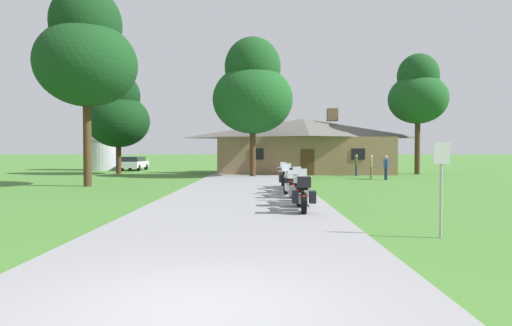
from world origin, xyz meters
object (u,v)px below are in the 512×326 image
(tree_left_near, at_px, (86,52))
(tree_by_lodge_front, at_px, (253,90))
(tree_right_of_lodge, at_px, (418,92))
(parked_white_suv_far_left, at_px, (134,163))
(motorcycle_orange_second_in_row, at_px, (298,189))
(metal_silo_distant, at_px, (103,137))
(metal_signpost_roadside, at_px, (441,178))
(motorcycle_green_nearest_to_camera, at_px, (303,194))
(bystander_tan_shirt_beside_signpost, at_px, (371,166))
(tree_left_far, at_px, (118,114))
(motorcycle_black_fourth_in_row, at_px, (289,180))
(bystander_blue_shirt_by_tree, at_px, (386,166))
(motorcycle_black_farthest_in_row, at_px, (285,177))
(motorcycle_silver_third_in_row, at_px, (289,183))
(bystander_olive_shirt_near_lodge, at_px, (356,164))

(tree_left_near, distance_m, tree_by_lodge_front, 12.62)
(tree_right_of_lodge, xyz_separation_m, parked_white_suv_far_left, (-26.24, 6.94, -6.17))
(motorcycle_orange_second_in_row, bearing_deg, metal_silo_distant, 123.49)
(metal_signpost_roadside, relative_size, tree_left_near, 0.19)
(motorcycle_green_nearest_to_camera, xyz_separation_m, bystander_tan_shirt_beside_signpost, (6.45, 16.71, 0.32))
(bystander_tan_shirt_beside_signpost, distance_m, tree_right_of_lodge, 10.45)
(tree_left_far, bearing_deg, metal_silo_distant, 118.48)
(tree_right_of_lodge, bearing_deg, metal_signpost_roadside, -109.11)
(tree_right_of_lodge, bearing_deg, motorcycle_orange_second_in_row, -119.38)
(motorcycle_black_fourth_in_row, bearing_deg, parked_white_suv_far_left, 121.96)
(motorcycle_green_nearest_to_camera, relative_size, metal_silo_distant, 0.31)
(tree_left_near, bearing_deg, metal_silo_distant, 108.16)
(motorcycle_orange_second_in_row, relative_size, bystander_blue_shirt_by_tree, 1.25)
(motorcycle_black_farthest_in_row, height_order, tree_left_near, tree_left_near)
(tree_left_far, distance_m, metal_silo_distant, 9.05)
(tree_right_of_lodge, bearing_deg, motorcycle_green_nearest_to_camera, -117.42)
(motorcycle_black_farthest_in_row, bearing_deg, parked_white_suv_far_left, 120.63)
(motorcycle_silver_third_in_row, height_order, tree_by_lodge_front, tree_by_lodge_front)
(metal_signpost_roadside, relative_size, tree_by_lodge_front, 0.20)
(motorcycle_silver_third_in_row, relative_size, motorcycle_black_fourth_in_row, 1.00)
(motorcycle_black_fourth_in_row, relative_size, tree_by_lodge_front, 0.20)
(tree_left_far, xyz_separation_m, metal_silo_distant, (-4.24, 7.81, -1.73))
(motorcycle_green_nearest_to_camera, distance_m, parked_white_suv_far_left, 33.30)
(bystander_olive_shirt_near_lodge, bearing_deg, bystander_tan_shirt_beside_signpost, 12.31)
(tree_left_far, bearing_deg, tree_right_of_lodge, 0.42)
(motorcycle_black_fourth_in_row, height_order, bystander_olive_shirt_near_lodge, bystander_olive_shirt_near_lodge)
(tree_left_far, xyz_separation_m, tree_left_near, (2.49, -12.71, 2.25))
(motorcycle_green_nearest_to_camera, height_order, tree_by_lodge_front, tree_by_lodge_front)
(tree_left_far, bearing_deg, bystander_olive_shirt_near_lodge, -7.78)
(metal_signpost_roadside, distance_m, tree_left_near, 20.48)
(bystander_olive_shirt_near_lodge, height_order, bystander_tan_shirt_beside_signpost, bystander_olive_shirt_near_lodge)
(motorcycle_orange_second_in_row, relative_size, metal_signpost_roadside, 0.97)
(motorcycle_black_fourth_in_row, height_order, tree_by_lodge_front, tree_by_lodge_front)
(bystander_blue_shirt_by_tree, relative_size, tree_left_far, 0.19)
(motorcycle_orange_second_in_row, xyz_separation_m, tree_left_far, (-13.43, 21.15, 4.53))
(motorcycle_orange_second_in_row, height_order, tree_by_lodge_front, tree_by_lodge_front)
(motorcycle_silver_third_in_row, distance_m, metal_signpost_roadside, 8.65)
(bystander_olive_shirt_near_lodge, xyz_separation_m, bystander_tan_shirt_beside_signpost, (0.24, -3.60, -0.02))
(motorcycle_black_fourth_in_row, bearing_deg, motorcycle_green_nearest_to_camera, -88.74)
(motorcycle_black_farthest_in_row, distance_m, bystander_blue_shirt_by_tree, 10.22)
(metal_signpost_roadside, bearing_deg, bystander_olive_shirt_near_lodge, 81.68)
(motorcycle_orange_second_in_row, xyz_separation_m, parked_white_suv_far_left, (-14.22, 28.28, 0.17))
(motorcycle_black_farthest_in_row, distance_m, bystander_olive_shirt_near_lodge, 13.25)
(bystander_olive_shirt_near_lodge, relative_size, parked_white_suv_far_left, 0.36)
(bystander_blue_shirt_by_tree, distance_m, tree_left_near, 20.03)
(motorcycle_silver_third_in_row, xyz_separation_m, parked_white_suv_far_left, (-14.07, 25.75, 0.16))
(bystander_olive_shirt_near_lodge, bearing_deg, motorcycle_orange_second_in_row, -10.07)
(tree_left_far, relative_size, tree_by_lodge_front, 0.82)
(motorcycle_green_nearest_to_camera, relative_size, motorcycle_black_farthest_in_row, 1.00)
(bystander_olive_shirt_near_lodge, bearing_deg, tree_left_near, -51.20)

